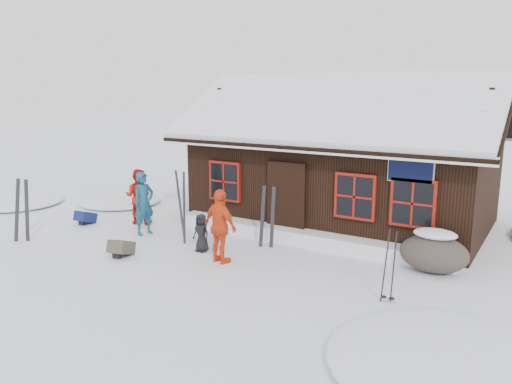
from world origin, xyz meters
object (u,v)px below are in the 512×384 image
ski_pair_left (22,211)px  backpack_blue (86,219)px  skier_crouched (201,233)px  backpack_olive (121,250)px  skier_orange_left (138,196)px  skier_teal (144,203)px  ski_poles (389,267)px  boulder (434,252)px  skier_orange_right (220,226)px

ski_pair_left → backpack_blue: ski_pair_left is taller
skier_crouched → backpack_olive: skier_crouched is taller
skier_crouched → skier_orange_left: bearing=165.2°
skier_teal → backpack_olive: bearing=-143.4°
skier_orange_left → ski_pair_left: (-1.25, -2.92, -0.00)m
ski_poles → boulder: bearing=80.5°
backpack_blue → ski_pair_left: bearing=-94.7°
ski_pair_left → skier_teal: bearing=23.4°
skier_orange_left → ski_pair_left: bearing=45.0°
skier_teal → skier_crouched: size_ratio=1.83×
boulder → ski_pair_left: size_ratio=0.85×
skier_orange_left → skier_crouched: 3.42m
skier_orange_left → ski_pair_left: 3.18m
skier_orange_right → skier_orange_left: bearing=-6.3°
skier_crouched → backpack_olive: bearing=-132.2°
skier_teal → backpack_blue: skier_teal is taller
skier_teal → skier_orange_left: (-0.96, 0.75, -0.05)m
ski_pair_left → skier_orange_left: bearing=45.8°
ski_poles → skier_orange_left: bearing=168.6°
skier_crouched → ski_poles: 4.84m
skier_orange_left → ski_pair_left: size_ratio=0.95×
boulder → backpack_olive: bearing=-156.1°
skier_orange_right → backpack_olive: 2.54m
skier_orange_left → ski_poles: size_ratio=1.13×
backpack_olive → boulder: bearing=10.6°
skier_teal → skier_orange_right: bearing=-94.4°
skier_teal → backpack_olive: size_ratio=3.04×
skier_orange_right → skier_crouched: size_ratio=1.81×
skier_orange_right → skier_crouched: 1.03m
skier_orange_right → backpack_blue: size_ratio=3.18×
ski_pair_left → ski_poles: ski_pair_left is taller
skier_teal → ski_poles: bearing=-87.6°
ski_pair_left → backpack_olive: size_ratio=3.02×
skier_crouched → backpack_olive: (-1.39, -1.32, -0.32)m
skier_crouched → skier_teal: bearing=175.1°
skier_orange_right → ski_poles: size_ratio=1.19×
skier_teal → skier_orange_left: size_ratio=1.06×
skier_crouched → boulder: 5.40m
backpack_blue → backpack_olive: 3.45m
skier_teal → boulder: 7.52m
backpack_blue → skier_crouched: bearing=-8.0°
skier_crouched → ski_pair_left: bearing=-153.7°
skier_orange_right → ski_poles: (3.94, -0.11, -0.18)m
skier_orange_right → boulder: (4.29, 1.99, -0.42)m
skier_orange_left → boulder: size_ratio=1.11×
backpack_blue → skier_orange_left: bearing=30.3°
boulder → backpack_blue: boulder is taller
skier_orange_right → skier_crouched: (-0.87, 0.40, -0.39)m
skier_crouched → backpack_blue: skier_crouched is taller
boulder → ski_poles: bearing=-99.5°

